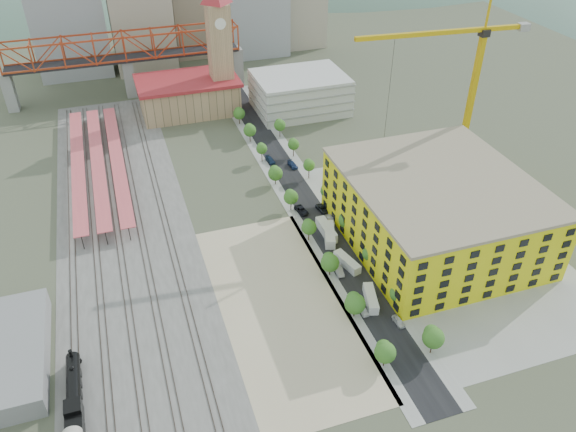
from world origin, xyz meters
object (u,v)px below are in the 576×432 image
object	(u,v)px
clock_tower	(219,36)
site_trailer_b	(347,262)
construction_building	(436,210)
site_trailer_d	(326,230)
locomotive	(74,398)
site_trailer_c	(329,235)
site_trailer_a	(371,299)
car_0	(363,310)
tower_crane	(465,76)

from	to	relation	value
clock_tower	site_trailer_b	world-z (taller)	clock_tower
construction_building	site_trailer_d	distance (m)	29.39
locomotive	site_trailer_c	world-z (taller)	locomotive
clock_tower	site_trailer_b	distance (m)	107.04
site_trailer_a	site_trailer_b	distance (m)	13.91
clock_tower	site_trailer_b	bearing A→B (deg)	-85.56
site_trailer_d	car_0	distance (m)	30.77
site_trailer_c	site_trailer_d	world-z (taller)	site_trailer_d
construction_building	site_trailer_c	size ratio (longest dim) A/B	5.14
car_0	site_trailer_a	bearing A→B (deg)	39.97
clock_tower	tower_crane	distance (m)	91.37
site_trailer_a	site_trailer_b	world-z (taller)	site_trailer_a
construction_building	car_0	size ratio (longest dim) A/B	12.30
construction_building	tower_crane	size ratio (longest dim) A/B	0.94
site_trailer_b	site_trailer_d	distance (m)	14.24
clock_tower	site_trailer_d	size ratio (longest dim) A/B	5.25
site_trailer_c	site_trailer_d	bearing A→B (deg)	108.33
locomotive	site_trailer_a	size ratio (longest dim) A/B	2.73
tower_crane	site_trailer_c	bearing A→B (deg)	-158.52
site_trailer_b	site_trailer_c	distance (m)	11.98
locomotive	site_trailer_c	distance (m)	74.17
locomotive	clock_tower	bearing A→B (deg)	65.11
site_trailer_a	site_trailer_d	xyz separation A→B (m)	(0.00, 28.15, 0.15)
site_trailer_d	construction_building	bearing A→B (deg)	-23.62
site_trailer_c	site_trailer_d	distance (m)	2.26
site_trailer_c	site_trailer_d	xyz separation A→B (m)	(0.00, 2.26, 0.01)
site_trailer_c	site_trailer_b	bearing A→B (deg)	-71.67
tower_crane	car_0	distance (m)	76.28
site_trailer_d	clock_tower	bearing A→B (deg)	94.63
site_trailer_a	site_trailer_b	bearing A→B (deg)	104.93
clock_tower	site_trailer_c	world-z (taller)	clock_tower
clock_tower	car_0	size ratio (longest dim) A/B	12.64
site_trailer_b	site_trailer_a	bearing A→B (deg)	-104.39
site_trailer_b	car_0	size ratio (longest dim) A/B	2.12
site_trailer_c	car_0	bearing A→B (deg)	-77.71
locomotive	site_trailer_c	size ratio (longest dim) A/B	2.43
clock_tower	construction_building	bearing A→B (deg)	-71.22
clock_tower	construction_building	size ratio (longest dim) A/B	1.03
construction_building	site_trailer_c	world-z (taller)	construction_building
site_trailer_a	car_0	distance (m)	3.91
clock_tower	locomotive	bearing A→B (deg)	-114.89
site_trailer_c	locomotive	bearing A→B (deg)	-134.54
locomotive	site_trailer_b	bearing A→B (deg)	18.31
site_trailer_a	site_trailer_b	xyz separation A→B (m)	(0.00, 13.91, -0.01)
site_trailer_b	site_trailer_d	xyz separation A→B (m)	(0.00, 14.24, 0.16)
tower_crane	site_trailer_c	distance (m)	60.17
site_trailer_b	locomotive	bearing A→B (deg)	-176.08
locomotive	site_trailer_a	distance (m)	66.48
construction_building	car_0	distance (m)	36.02
locomotive	tower_crane	bearing A→B (deg)	24.83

